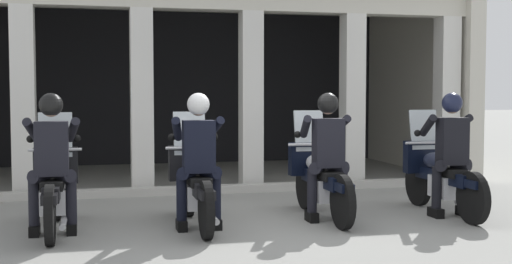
# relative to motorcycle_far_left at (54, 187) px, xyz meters

# --- Properties ---
(ground_plane) EXTENTS (80.00, 80.00, 0.00)m
(ground_plane) POSITION_rel_motorcycle_far_left_xyz_m (2.44, 2.70, -0.50)
(ground_plane) COLOR gray
(station_building) EXTENTS (10.06, 4.74, 3.51)m
(station_building) POSITION_rel_motorcycle_far_left_xyz_m (2.10, 5.19, 1.70)
(station_building) COLOR black
(station_building) RESTS_ON ground
(kerb_strip) EXTENTS (9.56, 0.24, 0.12)m
(kerb_strip) POSITION_rel_motorcycle_far_left_xyz_m (2.10, 2.33, -0.44)
(kerb_strip) COLOR #B7B5AD
(kerb_strip) RESTS_ON ground
(motorcycle_far_left) EXTENTS (0.62, 2.04, 1.35)m
(motorcycle_far_left) POSITION_rel_motorcycle_far_left_xyz_m (0.00, 0.00, 0.00)
(motorcycle_far_left) COLOR black
(motorcycle_far_left) RESTS_ON ground
(police_officer_far_left) EXTENTS (0.63, 0.61, 1.58)m
(police_officer_far_left) POSITION_rel_motorcycle_far_left_xyz_m (-0.00, -0.28, 0.44)
(police_officer_far_left) COLOR black
(police_officer_far_left) RESTS_ON ground
(motorcycle_center_left) EXTENTS (0.62, 2.04, 1.35)m
(motorcycle_center_left) POSITION_rel_motorcycle_far_left_xyz_m (1.62, -0.10, 0.00)
(motorcycle_center_left) COLOR black
(motorcycle_center_left) RESTS_ON ground
(police_officer_center_left) EXTENTS (0.63, 0.61, 1.58)m
(police_officer_center_left) POSITION_rel_motorcycle_far_left_xyz_m (1.62, -0.38, 0.44)
(police_officer_center_left) COLOR black
(police_officer_center_left) RESTS_ON ground
(motorcycle_center_right) EXTENTS (0.62, 2.04, 1.35)m
(motorcycle_center_right) POSITION_rel_motorcycle_far_left_xyz_m (3.25, 0.05, 0.00)
(motorcycle_center_right) COLOR black
(motorcycle_center_right) RESTS_ON ground
(police_officer_center_right) EXTENTS (0.63, 0.61, 1.58)m
(police_officer_center_right) POSITION_rel_motorcycle_far_left_xyz_m (3.25, -0.23, 0.44)
(police_officer_center_right) COLOR black
(police_officer_center_right) RESTS_ON ground
(motorcycle_far_right) EXTENTS (0.62, 2.04, 1.35)m
(motorcycle_far_right) POSITION_rel_motorcycle_far_left_xyz_m (4.87, -0.05, 0.00)
(motorcycle_far_right) COLOR black
(motorcycle_far_right) RESTS_ON ground
(police_officer_far_right) EXTENTS (0.63, 0.61, 1.58)m
(police_officer_far_right) POSITION_rel_motorcycle_far_left_xyz_m (4.87, -0.33, 0.44)
(police_officer_far_right) COLOR black
(police_officer_far_right) RESTS_ON ground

